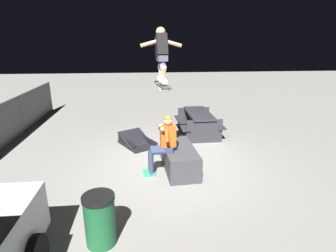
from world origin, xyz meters
name	(u,v)px	position (x,y,z in m)	size (l,w,h in m)	color
ground_plane	(171,166)	(0.00, 0.00, 0.00)	(40.00, 40.00, 0.00)	gray
ledge_box_main	(179,158)	(-0.15, -0.18, 0.28)	(1.56, 0.70, 0.56)	#38383D
person_sitting_on_ledge	(163,142)	(-0.34, 0.22, 0.79)	(0.60, 0.77, 1.39)	#2D3856
skateboard	(162,85)	(-0.23, 0.22, 2.05)	(1.04, 0.31, 0.13)	black
skater_airborne	(162,52)	(-0.17, 0.23, 2.73)	(0.63, 0.89, 1.12)	white
kicker_ramp	(137,143)	(1.50, 0.86, 0.07)	(1.33, 1.20, 0.45)	black
picnic_table_back	(199,120)	(2.28, -1.13, 0.50)	(1.74, 1.40, 0.75)	#28282D
trash_bin	(100,219)	(-2.52, 1.33, 0.41)	(0.48, 0.48, 0.82)	#19512D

